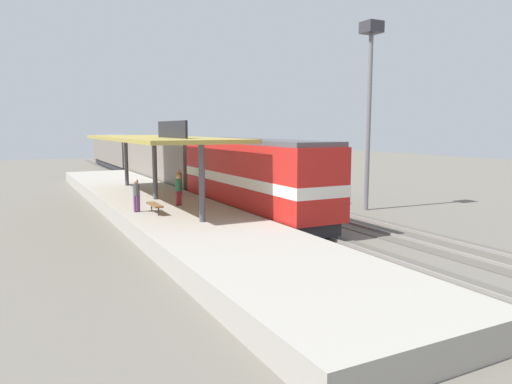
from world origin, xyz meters
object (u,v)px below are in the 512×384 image
object	(u,v)px
passenger_carriage_front	(163,160)
freight_car	(260,171)
locomotive	(252,177)
passenger_carriage_rear	(117,151)
person_walking	(136,194)
person_boarding	(178,189)
light_mast	(370,77)
person_waiting	(179,181)
platform_bench	(155,205)

from	to	relation	value
passenger_carriage_front	freight_car	xyz separation A→B (m)	(4.60, -10.27, -0.34)
locomotive	passenger_carriage_rear	bearing A→B (deg)	90.00
locomotive	freight_car	bearing A→B (deg)	59.25
freight_car	person_walking	world-z (taller)	freight_car
person_boarding	light_mast	bearing A→B (deg)	-8.80
locomotive	passenger_carriage_front	distance (m)	18.00
person_waiting	locomotive	bearing A→B (deg)	-59.89
light_mast	person_waiting	xyz separation A→B (m)	(-10.60, 5.70, -6.54)
person_walking	person_boarding	xyz separation A→B (m)	(2.57, 0.97, 0.00)
person_waiting	person_walking	size ratio (longest dim) A/B	1.00
passenger_carriage_front	light_mast	xyz separation A→B (m)	(7.80, -18.87, 6.08)
platform_bench	passenger_carriage_rear	bearing A→B (deg)	81.42
light_mast	person_waiting	size ratio (longest dim) A/B	6.84
passenger_carriage_rear	person_waiting	xyz separation A→B (m)	(-2.80, -33.97, -0.46)
locomotive	person_boarding	bearing A→B (deg)	166.70
locomotive	person_boarding	distance (m)	4.26
freight_car	person_waiting	xyz separation A→B (m)	(-7.40, -2.90, -0.12)
platform_bench	person_waiting	size ratio (longest dim) A/B	0.99
platform_bench	freight_car	world-z (taller)	freight_car
locomotive	light_mast	size ratio (longest dim) A/B	1.23
platform_bench	person_walking	size ratio (longest dim) A/B	0.99
passenger_carriage_front	person_boarding	bearing A→B (deg)	-103.58
platform_bench	freight_car	size ratio (longest dim) A/B	0.14
platform_bench	passenger_carriage_front	xyz separation A→B (m)	(6.00, 18.96, 0.97)
light_mast	person_walking	size ratio (longest dim) A/B	6.84
passenger_carriage_front	person_waiting	xyz separation A→B (m)	(-2.80, -13.17, -0.46)
passenger_carriage_rear	light_mast	bearing A→B (deg)	-78.88
passenger_carriage_rear	person_waiting	world-z (taller)	passenger_carriage_rear
person_waiting	person_boarding	world-z (taller)	same
platform_bench	person_boarding	distance (m)	2.75
freight_car	person_boarding	bearing A→B (deg)	-142.19
passenger_carriage_front	locomotive	bearing A→B (deg)	-90.00
passenger_carriage_rear	person_boarding	xyz separation A→B (m)	(-4.11, -37.83, -0.46)
platform_bench	passenger_carriage_rear	xyz separation A→B (m)	(6.00, 39.76, 0.97)
passenger_carriage_rear	person_waiting	distance (m)	34.09
passenger_carriage_rear	person_boarding	size ratio (longest dim) A/B	11.70
freight_car	person_waiting	world-z (taller)	freight_car
passenger_carriage_rear	person_walking	world-z (taller)	passenger_carriage_rear
locomotive	passenger_carriage_rear	distance (m)	38.80
light_mast	locomotive	bearing A→B (deg)	173.62
passenger_carriage_front	person_waiting	distance (m)	13.47
passenger_carriage_rear	person_walking	bearing A→B (deg)	-99.78
locomotive	light_mast	world-z (taller)	light_mast
light_mast	person_boarding	world-z (taller)	light_mast
passenger_carriage_rear	person_waiting	size ratio (longest dim) A/B	11.70
passenger_carriage_front	passenger_carriage_rear	distance (m)	20.80
freight_car	person_boarding	size ratio (longest dim) A/B	7.02
platform_bench	passenger_carriage_rear	size ratio (longest dim) A/B	0.08
locomotive	person_waiting	size ratio (longest dim) A/B	8.44
passenger_carriage_front	person_walking	xyz separation A→B (m)	(-6.69, -18.00, -0.46)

